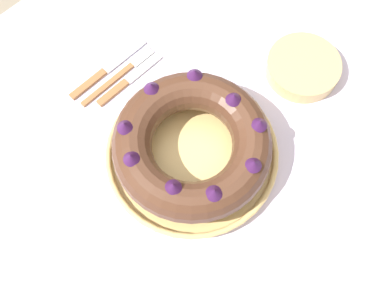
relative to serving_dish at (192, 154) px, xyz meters
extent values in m
plane|color=gray|center=(-0.01, 0.01, -0.75)|extent=(8.00, 8.00, 0.00)
cube|color=silver|center=(-0.01, 0.01, -0.03)|extent=(1.13, 1.21, 0.03)
cylinder|color=tan|center=(0.00, 0.00, -0.01)|extent=(0.34, 0.34, 0.01)
torus|color=tan|center=(0.00, 0.00, 0.01)|extent=(0.35, 0.35, 0.01)
torus|color=#4C2D1E|center=(0.00, 0.00, 0.05)|extent=(0.31, 0.31, 0.08)
cone|color=#3D1947|center=(0.05, -0.09, 0.10)|extent=(0.04, 0.04, 0.02)
cone|color=#3D1947|center=(0.11, -0.05, 0.10)|extent=(0.04, 0.04, 0.02)
cone|color=#3D1947|center=(0.12, 0.04, 0.10)|extent=(0.04, 0.04, 0.02)
cone|color=#3D1947|center=(0.07, 0.11, 0.10)|extent=(0.03, 0.03, 0.02)
cone|color=#3D1947|center=(0.00, 0.11, 0.10)|extent=(0.04, 0.04, 0.02)
cone|color=#3D1947|center=(-0.09, 0.10, 0.10)|extent=(0.04, 0.04, 0.02)
cone|color=#3D1947|center=(-0.13, 0.01, 0.10)|extent=(0.03, 0.03, 0.02)
cone|color=#3D1947|center=(-0.10, -0.08, 0.10)|extent=(0.04, 0.04, 0.02)
cone|color=#3D1947|center=(-0.05, -0.11, 0.10)|extent=(0.04, 0.04, 0.02)
cube|color=#936038|center=(-0.25, -0.01, -0.01)|extent=(0.01, 0.15, 0.01)
cube|color=silver|center=(-0.25, 0.09, -0.01)|extent=(0.02, 0.06, 0.01)
cube|color=#936038|center=(-0.28, -0.05, -0.01)|extent=(0.02, 0.10, 0.01)
cube|color=silver|center=(-0.28, 0.06, -0.01)|extent=(0.02, 0.12, 0.00)
cube|color=#936038|center=(-0.23, -0.02, -0.01)|extent=(0.02, 0.08, 0.01)
cube|color=silver|center=(-0.23, 0.07, -0.01)|extent=(0.02, 0.10, 0.00)
cylinder|color=tan|center=(0.03, 0.32, 0.00)|extent=(0.16, 0.16, 0.04)
camera|label=1|loc=(0.23, -0.23, 0.86)|focal=42.00mm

